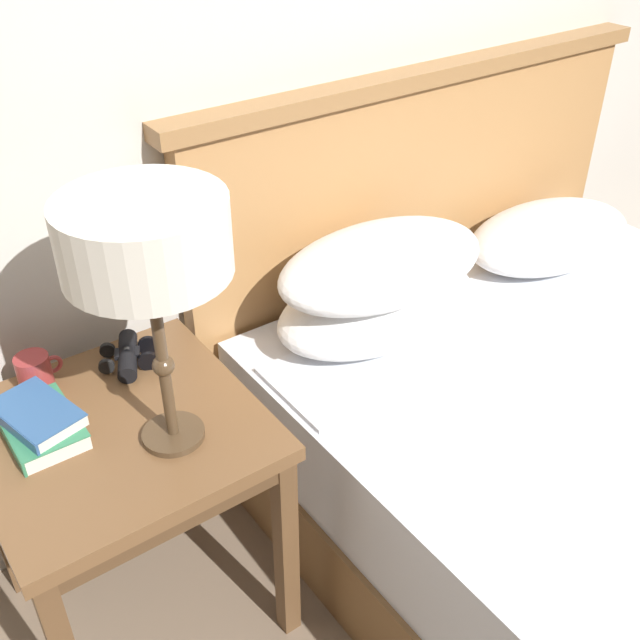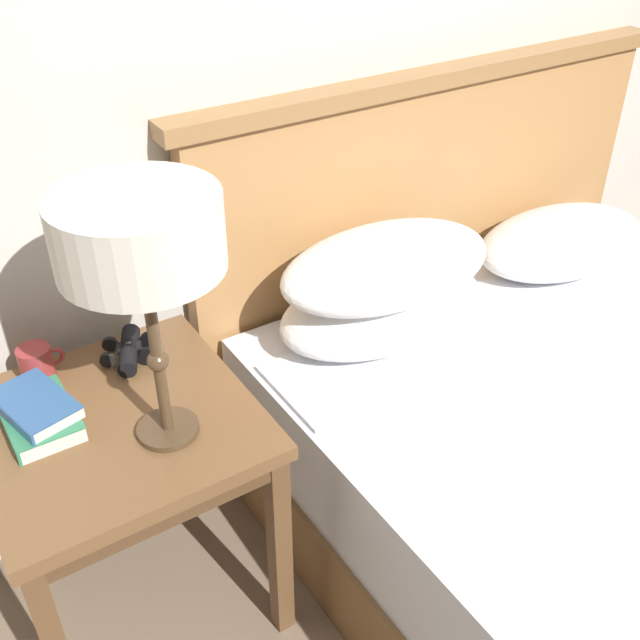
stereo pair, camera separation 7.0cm
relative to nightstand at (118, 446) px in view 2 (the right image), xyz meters
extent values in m
plane|color=#7A6651|center=(0.65, -0.55, -0.53)|extent=(20.00, 20.00, 0.00)
cube|color=beige|center=(0.65, 0.36, 0.77)|extent=(8.00, 0.06, 2.60)
cube|color=brown|center=(0.00, 0.00, 0.06)|extent=(0.58, 0.58, 0.04)
cube|color=brown|center=(0.00, 0.00, 0.02)|extent=(0.55, 0.55, 0.05)
cube|color=brown|center=(0.25, -0.26, -0.24)|extent=(0.04, 0.04, 0.58)
cube|color=brown|center=(0.25, 0.26, -0.24)|extent=(0.04, 0.04, 0.58)
cube|color=brown|center=(1.11, -0.61, -0.41)|extent=(1.50, 1.75, 0.25)
cube|color=white|center=(1.11, -0.06, 0.00)|extent=(1.44, 0.28, 0.01)
cube|color=#AD7A47|center=(1.11, 0.29, 0.01)|extent=(1.57, 0.06, 1.08)
cube|color=olive|center=(1.11, 0.29, 0.57)|extent=(1.65, 0.10, 0.04)
ellipsoid|color=white|center=(0.76, 0.05, 0.07)|extent=(0.60, 0.36, 0.15)
ellipsoid|color=white|center=(1.44, 0.05, 0.07)|extent=(0.60, 0.36, 0.15)
ellipsoid|color=white|center=(0.76, 0.05, 0.20)|extent=(0.60, 0.36, 0.15)
cylinder|color=#4C3823|center=(0.08, -0.10, 0.09)|extent=(0.13, 0.13, 0.01)
cylinder|color=#4C3823|center=(0.08, -0.10, 0.29)|extent=(0.02, 0.02, 0.38)
sphere|color=#4C3823|center=(0.08, -0.10, 0.27)|extent=(0.04, 0.04, 0.04)
cylinder|color=silver|center=(0.08, -0.10, 0.55)|extent=(0.31, 0.31, 0.14)
cube|color=silver|center=(-0.13, 0.06, 0.10)|extent=(0.14, 0.21, 0.03)
cube|color=#337F56|center=(-0.13, 0.06, 0.12)|extent=(0.14, 0.21, 0.00)
cube|color=#337F56|center=(-0.20, 0.06, 0.10)|extent=(0.01, 0.21, 0.04)
cube|color=silver|center=(-0.13, 0.07, 0.13)|extent=(0.16, 0.21, 0.03)
cube|color=#2D568E|center=(-0.13, 0.07, 0.15)|extent=(0.16, 0.22, 0.00)
cube|color=#2D568E|center=(-0.19, 0.05, 0.13)|extent=(0.05, 0.19, 0.03)
cylinder|color=black|center=(0.10, 0.16, 0.10)|extent=(0.08, 0.10, 0.04)
cylinder|color=black|center=(0.14, 0.14, 0.10)|extent=(0.05, 0.03, 0.05)
cylinder|color=black|center=(0.05, 0.17, 0.10)|extent=(0.04, 0.03, 0.04)
cylinder|color=black|center=(0.12, 0.21, 0.10)|extent=(0.08, 0.10, 0.04)
cylinder|color=black|center=(0.17, 0.19, 0.10)|extent=(0.05, 0.03, 0.05)
cylinder|color=black|center=(0.08, 0.23, 0.10)|extent=(0.04, 0.03, 0.04)
cube|color=black|center=(0.11, 0.18, 0.11)|extent=(0.07, 0.06, 0.01)
cylinder|color=black|center=(0.11, 0.18, 0.12)|extent=(0.02, 0.02, 0.02)
cylinder|color=#993333|center=(-0.09, 0.22, 0.12)|extent=(0.08, 0.08, 0.08)
torus|color=#993333|center=(-0.05, 0.22, 0.13)|extent=(0.05, 0.01, 0.05)
camera|label=1|loc=(-0.34, -1.22, 1.16)|focal=42.00mm
camera|label=2|loc=(-0.28, -1.26, 1.16)|focal=42.00mm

